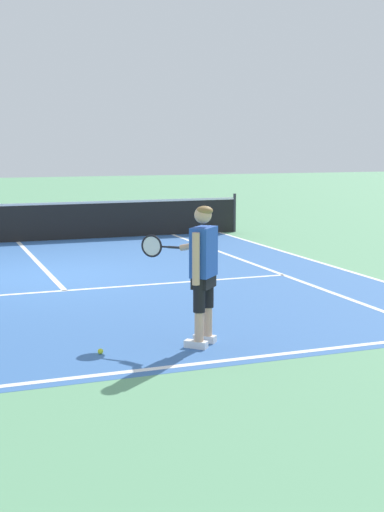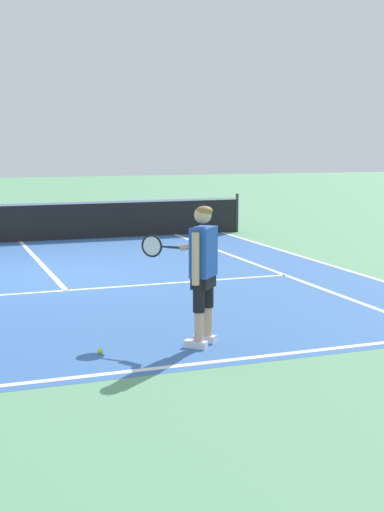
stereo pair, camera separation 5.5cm
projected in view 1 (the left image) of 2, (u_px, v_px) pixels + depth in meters
name	position (u px, v px, depth m)	size (l,w,h in m)	color
ground_plane	(51.00, 276.00, 13.24)	(80.00, 80.00, 0.00)	#609E70
court_inner_surface	(55.00, 281.00, 12.80)	(10.98, 11.33, 0.00)	#3866A8
line_baseline	(141.00, 370.00, 7.74)	(10.98, 0.10, 0.01)	white
line_service	(65.00, 291.00, 11.93)	(8.23, 0.10, 0.01)	white
line_centre_service	(37.00, 261.00, 14.89)	(0.10, 6.40, 0.01)	white
line_singles_right	(261.00, 267.00, 14.22)	(0.10, 10.93, 0.01)	white
line_doubles_right	(321.00, 263.00, 14.69)	(0.10, 10.93, 0.01)	white
tennis_net	(17.00, 222.00, 17.77)	(11.96, 0.08, 1.07)	#333338
tennis_player	(202.00, 266.00, 8.57)	(0.76, 1.15, 1.71)	white
tennis_ball_near_feet	(100.00, 351.00, 8.34)	(0.07, 0.07, 0.07)	#CCE02D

